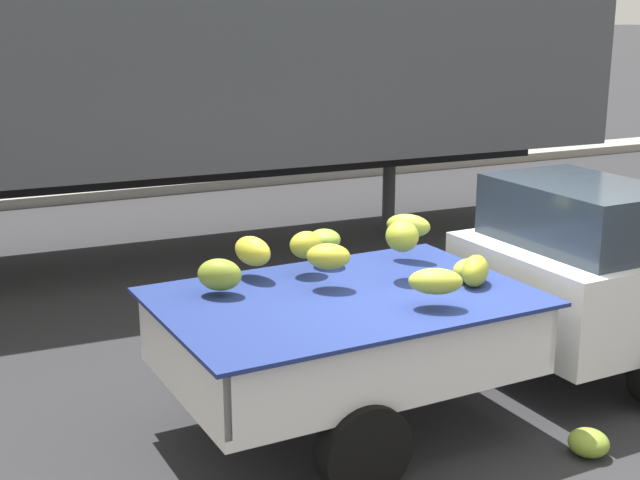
% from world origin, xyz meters
% --- Properties ---
extents(ground, '(220.00, 220.00, 0.00)m').
position_xyz_m(ground, '(0.00, 0.00, 0.00)').
color(ground, '#28282B').
extents(curb_strip, '(80.00, 0.80, 0.16)m').
position_xyz_m(curb_strip, '(0.00, 9.53, 0.08)').
color(curb_strip, gray).
rests_on(curb_strip, ground).
extents(pickup_truck, '(4.74, 1.96, 1.70)m').
position_xyz_m(pickup_truck, '(0.95, 0.34, 0.88)').
color(pickup_truck, white).
rests_on(pickup_truck, ground).
extents(semi_trailer, '(12.06, 2.91, 3.95)m').
position_xyz_m(semi_trailer, '(-0.88, 5.54, 2.54)').
color(semi_trailer, '#4C5156').
rests_on(semi_trailer, ground).
extents(fallen_banana_bunch_by_wheel, '(0.38, 0.39, 0.20)m').
position_xyz_m(fallen_banana_bunch_by_wheel, '(0.51, -0.81, 0.10)').
color(fallen_banana_bunch_by_wheel, olive).
rests_on(fallen_banana_bunch_by_wheel, ground).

